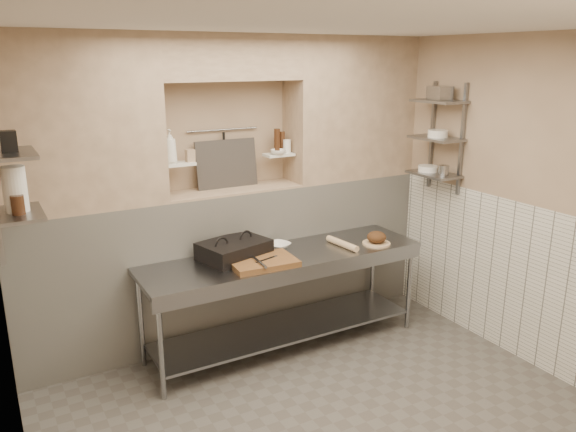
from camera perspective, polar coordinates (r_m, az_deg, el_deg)
floor at (r=4.45m, az=4.58°, el=-20.77°), size 4.00×3.90×0.10m
ceiling at (r=3.58m, az=5.65°, el=19.78°), size 4.00×3.90×0.10m
wall_right at (r=5.17m, az=24.20°, el=1.01°), size 0.10×3.90×2.80m
wall_back at (r=5.48m, az=-6.79°, el=3.07°), size 4.00×0.10×2.80m
backwall_lower at (r=5.45m, az=-5.54°, el=-4.63°), size 4.00×0.40×1.40m
alcove_sill at (r=5.25m, az=-5.74°, el=2.66°), size 1.30×0.40×0.02m
backwall_pillar_left at (r=4.77m, az=-20.87°, el=8.80°), size 1.35×0.40×1.40m
backwall_pillar_right at (r=5.79m, az=6.37°, el=10.79°), size 1.35×0.40×1.40m
backwall_header at (r=5.11m, az=-6.12°, el=15.75°), size 1.30×0.40×0.40m
wainscot_left at (r=3.50m, az=-25.02°, el=-18.68°), size 0.02×3.90×1.40m
wainscot_right at (r=5.33m, az=22.96°, el=-6.36°), size 0.02×3.90×1.40m
alcove_shelf_left at (r=5.02m, az=-11.08°, el=5.21°), size 0.28×0.16×0.02m
alcove_shelf_right at (r=5.41m, az=-0.94°, el=6.25°), size 0.28×0.16×0.02m
utensil_rail at (r=5.31m, az=-6.65°, el=8.70°), size 0.70×0.02×0.02m
hanging_steel at (r=5.31m, az=-6.51°, el=6.86°), size 0.02×0.02×0.30m
splash_panel at (r=5.29m, az=-6.25°, el=5.29°), size 0.60×0.08×0.45m
wall_shelf_left_lower at (r=4.12m, az=-25.70°, el=0.20°), size 0.30×0.50×0.02m
wall_shelf_left_upper at (r=4.04m, az=-26.37°, el=5.67°), size 0.30×0.50×0.03m
shelf_rail_right_a at (r=5.85m, az=14.42°, el=7.97°), size 0.03×0.03×1.05m
shelf_rail_right_b at (r=5.57m, az=17.26°, el=7.39°), size 0.03×0.03×1.05m
wall_shelf_right_lower at (r=5.67m, az=14.57°, el=4.14°), size 0.30×0.50×0.02m
wall_shelf_right_mid at (r=5.61m, az=14.82°, el=7.64°), size 0.30×0.50×0.02m
wall_shelf_right_upper at (r=5.58m, az=15.08°, el=11.19°), size 0.30×0.50×0.03m
prep_table at (r=5.10m, az=-0.34°, el=-6.72°), size 2.60×0.70×0.90m
panini_press at (r=4.93m, az=-5.49°, el=-3.44°), size 0.65×0.54×0.15m
cutting_board at (r=4.78m, az=-2.61°, el=-4.69°), size 0.58×0.42×0.05m
knife_blade at (r=4.77m, az=-2.18°, el=-4.42°), size 0.24×0.10×0.01m
tongs at (r=4.69m, az=-2.96°, el=-4.68°), size 0.04×0.29×0.03m
mixing_bowl at (r=5.18m, az=-0.96°, el=-3.02°), size 0.27×0.27×0.05m
rolling_pin at (r=5.24m, az=5.54°, el=-2.81°), size 0.10×0.40×0.06m
bread_board at (r=5.36m, az=8.96°, el=-2.76°), size 0.26×0.26×0.02m
bread_loaf at (r=5.34m, az=8.99°, el=-2.13°), size 0.18×0.18×0.11m
bottle_soap at (r=4.94m, az=-11.90°, el=6.89°), size 0.12×0.12×0.30m
jar_alcove at (r=5.03m, az=-9.91°, el=6.07°), size 0.07×0.07×0.11m
bowl_alcove at (r=5.35m, az=-1.01°, el=6.53°), size 0.19×0.19×0.05m
condiment_a at (r=5.45m, az=-0.61°, el=7.53°), size 0.05×0.05×0.20m
condiment_b at (r=5.41m, az=-1.12°, el=7.63°), size 0.06×0.06×0.23m
condiment_c at (r=5.42m, az=-0.11°, el=7.10°), size 0.07×0.07×0.13m
jug_left at (r=4.10m, az=-25.99°, el=2.47°), size 0.15×0.15×0.30m
jar_left at (r=4.04m, az=-25.75°, el=1.01°), size 0.08×0.08×0.13m
box_left_upper at (r=4.04m, az=-26.52°, el=6.80°), size 0.10×0.10×0.14m
bowl_right at (r=5.72m, az=14.02°, el=4.70°), size 0.19×0.19×0.06m
canister_right at (r=5.56m, az=15.55°, el=4.49°), size 0.10×0.10×0.10m
bowl_right_mid at (r=5.59m, az=14.97°, el=8.09°), size 0.19×0.19×0.07m
basket_right at (r=5.57m, az=15.17°, el=11.97°), size 0.18×0.21×0.13m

